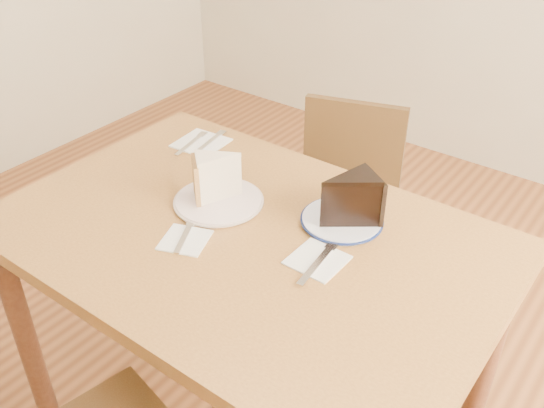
{
  "coord_description": "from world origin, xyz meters",
  "views": [
    {
      "loc": [
        0.75,
        -0.89,
        1.61
      ],
      "look_at": [
        0.02,
        0.08,
        0.8
      ],
      "focal_mm": 40.0,
      "sensor_mm": 36.0,
      "label": 1
    }
  ],
  "objects_px": {
    "carrot_cake": "(220,178)",
    "chocolate_cake": "(346,202)",
    "plate_cream": "(219,201)",
    "plate_navy": "(342,220)",
    "table": "(247,265)",
    "chair_far": "(341,214)"
  },
  "relations": [
    {
      "from": "chair_far",
      "to": "chocolate_cake",
      "type": "height_order",
      "value": "chocolate_cake"
    },
    {
      "from": "chair_far",
      "to": "plate_cream",
      "type": "xyz_separation_m",
      "value": [
        -0.06,
        -0.53,
        0.31
      ]
    },
    {
      "from": "carrot_cake",
      "to": "chocolate_cake",
      "type": "distance_m",
      "value": 0.33
    },
    {
      "from": "chair_far",
      "to": "plate_cream",
      "type": "height_order",
      "value": "chair_far"
    },
    {
      "from": "table",
      "to": "plate_cream",
      "type": "xyz_separation_m",
      "value": [
        -0.14,
        0.06,
        0.1
      ]
    },
    {
      "from": "plate_navy",
      "to": "chocolate_cake",
      "type": "bearing_deg",
      "value": -32.9
    },
    {
      "from": "carrot_cake",
      "to": "chocolate_cake",
      "type": "bearing_deg",
      "value": 58.52
    },
    {
      "from": "carrot_cake",
      "to": "chocolate_cake",
      "type": "relative_size",
      "value": 0.83
    },
    {
      "from": "plate_cream",
      "to": "carrot_cake",
      "type": "bearing_deg",
      "value": 110.64
    },
    {
      "from": "table",
      "to": "plate_cream",
      "type": "distance_m",
      "value": 0.18
    },
    {
      "from": "chair_far",
      "to": "plate_navy",
      "type": "relative_size",
      "value": 4.15
    },
    {
      "from": "table",
      "to": "chocolate_cake",
      "type": "xyz_separation_m",
      "value": [
        0.17,
        0.17,
        0.17
      ]
    },
    {
      "from": "chair_far",
      "to": "chocolate_cake",
      "type": "bearing_deg",
      "value": 102.75
    },
    {
      "from": "chair_far",
      "to": "carrot_cake",
      "type": "relative_size",
      "value": 7.21
    },
    {
      "from": "table",
      "to": "plate_navy",
      "type": "bearing_deg",
      "value": 47.65
    },
    {
      "from": "plate_cream",
      "to": "plate_navy",
      "type": "distance_m",
      "value": 0.32
    },
    {
      "from": "table",
      "to": "chair_far",
      "type": "xyz_separation_m",
      "value": [
        -0.07,
        0.59,
        -0.2
      ]
    },
    {
      "from": "plate_navy",
      "to": "chair_far",
      "type": "bearing_deg",
      "value": 119.47
    },
    {
      "from": "plate_navy",
      "to": "chocolate_cake",
      "type": "relative_size",
      "value": 1.44
    },
    {
      "from": "table",
      "to": "plate_cream",
      "type": "bearing_deg",
      "value": 157.09
    },
    {
      "from": "table",
      "to": "plate_navy",
      "type": "distance_m",
      "value": 0.26
    },
    {
      "from": "chair_far",
      "to": "plate_cream",
      "type": "bearing_deg",
      "value": 65.66
    }
  ]
}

